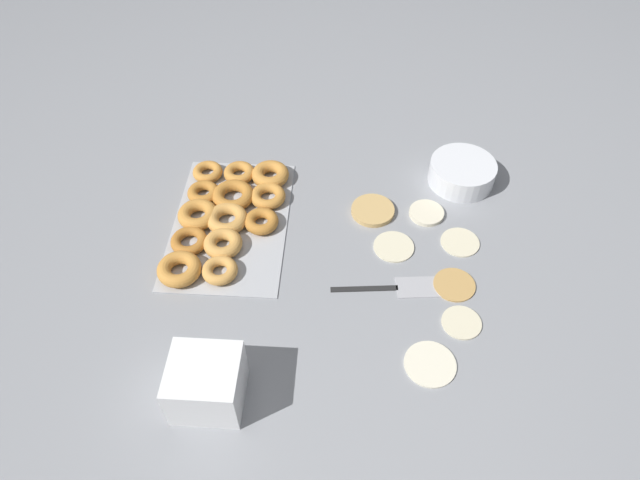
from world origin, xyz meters
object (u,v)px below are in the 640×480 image
at_px(container_stack, 206,383).
at_px(pancake_2, 373,210).
at_px(pancake_5, 460,242).
at_px(batter_bowl, 462,173).
at_px(spatula, 410,287).
at_px(pancake_6, 454,284).
at_px(pancake_1, 394,246).
at_px(pancake_4, 426,213).
at_px(pancake_0, 430,364).
at_px(donut_tray, 226,215).
at_px(pancake_3, 462,322).

bearing_deg(container_stack, pancake_2, 148.74).
distance_m(pancake_5, container_stack, 0.71).
bearing_deg(batter_bowl, spatula, -22.28).
bearing_deg(pancake_2, pancake_6, 40.00).
xyz_separation_m(batter_bowl, spatula, (0.37, -0.15, -0.03)).
relative_size(pancake_1, spatula, 0.35).
xyz_separation_m(pancake_6, container_stack, (0.31, -0.52, 0.05)).
bearing_deg(pancake_4, pancake_5, 39.98).
bearing_deg(pancake_0, container_stack, -77.41).
distance_m(pancake_1, batter_bowl, 0.32).
bearing_deg(spatula, pancake_6, 1.71).
distance_m(donut_tray, container_stack, 0.49).
xyz_separation_m(pancake_2, pancake_4, (0.00, 0.14, -0.00)).
distance_m(pancake_4, pancake_6, 0.23).
xyz_separation_m(pancake_1, pancake_3, (0.21, 0.14, -0.00)).
height_order(pancake_5, container_stack, container_stack).
relative_size(pancake_0, pancake_5, 1.15).
xyz_separation_m(pancake_0, pancake_1, (-0.32, -0.07, 0.00)).
bearing_deg(pancake_1, pancake_4, 143.36).
distance_m(pancake_1, container_stack, 0.57).
relative_size(donut_tray, container_stack, 3.30).
relative_size(pancake_2, pancake_3, 1.26).
distance_m(donut_tray, spatula, 0.50).
xyz_separation_m(pancake_4, container_stack, (0.54, -0.47, 0.05)).
bearing_deg(pancake_3, pancake_6, -176.68).
height_order(batter_bowl, spatula, batter_bowl).
xyz_separation_m(pancake_0, pancake_3, (-0.11, 0.08, -0.00)).
height_order(pancake_3, pancake_5, same).
xyz_separation_m(pancake_4, pancake_5, (0.09, 0.08, -0.00)).
relative_size(pancake_1, container_stack, 0.73).
xyz_separation_m(pancake_5, pancake_6, (0.13, -0.03, 0.00)).
height_order(pancake_0, pancake_1, same).
relative_size(pancake_0, container_stack, 0.80).
bearing_deg(pancake_0, pancake_4, 177.46).
xyz_separation_m(pancake_3, batter_bowl, (-0.47, 0.04, 0.03)).
height_order(pancake_0, pancake_5, same).
xyz_separation_m(container_stack, spatula, (-0.30, 0.41, -0.06)).
relative_size(pancake_0, spatula, 0.38).
xyz_separation_m(pancake_6, spatula, (0.01, -0.10, -0.00)).
bearing_deg(pancake_3, pancake_4, -170.21).
xyz_separation_m(donut_tray, spatula, (0.19, 0.46, -0.02)).
height_order(pancake_0, pancake_2, pancake_2).
bearing_deg(pancake_5, pancake_0, -15.74).
height_order(pancake_1, batter_bowl, batter_bowl).
xyz_separation_m(pancake_2, donut_tray, (0.05, -0.38, 0.01)).
distance_m(pancake_0, pancake_2, 0.45).
distance_m(pancake_3, batter_bowl, 0.47).
relative_size(pancake_2, pancake_4, 1.25).
relative_size(pancake_1, pancake_3, 1.13).
bearing_deg(batter_bowl, pancake_4, -36.88).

